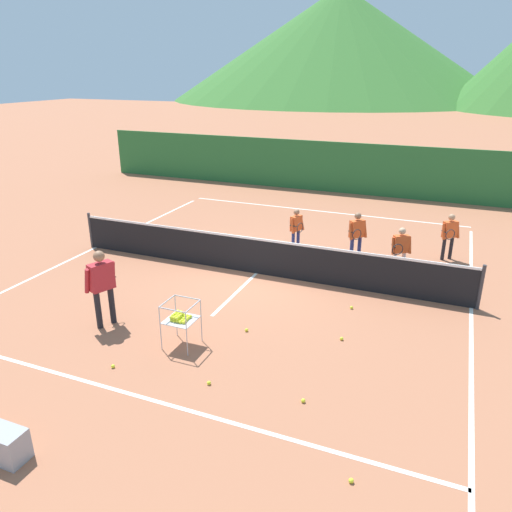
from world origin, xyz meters
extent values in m
plane|color=#A86647|center=(0.00, 0.00, 0.00)|extent=(120.00, 120.00, 0.00)
cube|color=white|center=(0.00, -5.45, 0.00)|extent=(10.34, 0.08, 0.01)
cube|color=white|center=(0.00, 6.38, 0.00)|extent=(10.34, 0.08, 0.01)
cube|color=white|center=(-5.17, 0.00, 0.00)|extent=(0.08, 11.83, 0.01)
cube|color=white|center=(5.17, 0.00, 0.00)|extent=(0.08, 11.83, 0.01)
cube|color=white|center=(0.00, 0.00, 0.00)|extent=(0.08, 5.08, 0.01)
cylinder|color=#333338|center=(-5.29, 0.00, 0.53)|extent=(0.08, 0.08, 1.05)
cylinder|color=#333338|center=(5.29, 0.00, 0.53)|extent=(0.08, 0.08, 1.05)
cube|color=black|center=(0.00, 0.00, 0.46)|extent=(10.50, 0.02, 0.92)
cube|color=white|center=(0.00, 0.00, 0.95)|extent=(10.50, 0.03, 0.06)
cylinder|color=black|center=(-1.90, -3.84, 0.41)|extent=(0.12, 0.12, 0.81)
cylinder|color=black|center=(-1.78, -3.56, 0.41)|extent=(0.12, 0.12, 0.81)
cube|color=#B2262D|center=(-1.84, -3.70, 1.10)|extent=(0.39, 0.53, 0.57)
sphere|color=#996B4C|center=(-1.84, -3.70, 1.53)|extent=(0.22, 0.22, 0.22)
cylinder|color=#B2262D|center=(-2.01, -3.93, 1.06)|extent=(0.24, 0.16, 0.56)
cylinder|color=#B2262D|center=(-1.77, -3.43, 1.06)|extent=(0.19, 0.14, 0.56)
torus|color=#262628|center=(-2.01, -3.33, 1.01)|extent=(0.13, 0.28, 0.29)
cylinder|color=black|center=(-1.79, -3.42, 1.01)|extent=(0.21, 0.11, 0.03)
cylinder|color=navy|center=(0.45, 2.11, 0.31)|extent=(0.09, 0.09, 0.62)
cylinder|color=navy|center=(0.37, 1.89, 0.31)|extent=(0.09, 0.09, 0.62)
cube|color=#E55926|center=(0.41, 2.00, 0.84)|extent=(0.28, 0.41, 0.44)
sphere|color=#996B4C|center=(0.41, 2.00, 1.17)|extent=(0.17, 0.17, 0.17)
cylinder|color=#E55926|center=(0.53, 2.19, 0.81)|extent=(0.18, 0.12, 0.43)
cylinder|color=#E55926|center=(0.37, 1.79, 0.81)|extent=(0.14, 0.10, 0.43)
torus|color=#262628|center=(0.62, 1.70, 0.82)|extent=(0.12, 0.28, 0.29)
cylinder|color=black|center=(0.39, 1.78, 0.82)|extent=(0.22, 0.10, 0.03)
cylinder|color=navy|center=(2.25, 2.00, 0.34)|extent=(0.10, 0.10, 0.68)
cylinder|color=navy|center=(2.08, 1.80, 0.34)|extent=(0.10, 0.10, 0.68)
cube|color=#E55926|center=(2.17, 1.90, 0.92)|extent=(0.41, 0.43, 0.48)
sphere|color=#996B4C|center=(2.17, 1.90, 1.28)|extent=(0.19, 0.19, 0.19)
cylinder|color=#E55926|center=(2.36, 2.04, 0.89)|extent=(0.19, 0.17, 0.47)
cylinder|color=#E55926|center=(2.04, 1.70, 0.88)|extent=(0.15, 0.15, 0.47)
torus|color=#262628|center=(2.24, 1.53, 0.88)|extent=(0.21, 0.24, 0.29)
cylinder|color=black|center=(2.06, 1.69, 0.88)|extent=(0.18, 0.16, 0.03)
cylinder|color=silver|center=(3.51, 1.33, 0.32)|extent=(0.09, 0.09, 0.64)
cylinder|color=silver|center=(3.30, 1.20, 0.32)|extent=(0.09, 0.09, 0.64)
cube|color=#E55926|center=(3.41, 1.27, 0.86)|extent=(0.42, 0.35, 0.45)
sphere|color=#DBAD84|center=(3.41, 1.27, 1.20)|extent=(0.18, 0.18, 0.18)
cylinder|color=#E55926|center=(3.62, 1.33, 0.83)|extent=(0.15, 0.18, 0.44)
cylinder|color=#E55926|center=(3.24, 1.12, 0.83)|extent=(0.13, 0.15, 0.44)
torus|color=#262628|center=(3.38, 0.90, 0.83)|extent=(0.26, 0.17, 0.29)
cylinder|color=black|center=(3.25, 1.11, 0.83)|extent=(0.14, 0.20, 0.03)
cylinder|color=black|center=(4.60, 3.02, 0.32)|extent=(0.10, 0.10, 0.65)
cylinder|color=black|center=(4.41, 2.86, 0.32)|extent=(0.10, 0.10, 0.65)
cube|color=#E55926|center=(4.51, 2.94, 0.87)|extent=(0.41, 0.39, 0.45)
sphere|color=tan|center=(4.51, 2.94, 1.22)|extent=(0.18, 0.18, 0.18)
cylinder|color=#E55926|center=(4.71, 3.04, 0.85)|extent=(0.17, 0.18, 0.44)
cylinder|color=#E55926|center=(4.36, 2.77, 0.84)|extent=(0.14, 0.15, 0.45)
torus|color=#262628|center=(4.53, 2.57, 0.84)|extent=(0.24, 0.21, 0.29)
cylinder|color=black|center=(4.37, 2.76, 0.84)|extent=(0.16, 0.19, 0.03)
cylinder|color=#B7B7BC|center=(-0.27, -3.52, 0.45)|extent=(0.02, 0.02, 0.89)
cylinder|color=#B7B7BC|center=(0.29, -3.52, 0.45)|extent=(0.02, 0.02, 0.89)
cylinder|color=#B7B7BC|center=(-0.27, -4.08, 0.45)|extent=(0.02, 0.02, 0.89)
cylinder|color=#B7B7BC|center=(0.29, -4.08, 0.45)|extent=(0.02, 0.02, 0.89)
cube|color=#B7B7BC|center=(0.01, -3.80, 0.55)|extent=(0.56, 0.56, 0.01)
cube|color=#B7B7BC|center=(0.01, -3.52, 0.89)|extent=(0.56, 0.02, 0.02)
cube|color=#B7B7BC|center=(0.01, -4.08, 0.89)|extent=(0.56, 0.02, 0.02)
cube|color=#B7B7BC|center=(-0.27, -3.80, 0.89)|extent=(0.02, 0.56, 0.02)
cube|color=#B7B7BC|center=(0.29, -3.80, 0.89)|extent=(0.02, 0.56, 0.02)
sphere|color=yellow|center=(-0.11, -3.93, 0.58)|extent=(0.07, 0.07, 0.07)
sphere|color=yellow|center=(-0.11, -3.86, 0.58)|extent=(0.07, 0.07, 0.07)
sphere|color=yellow|center=(-0.12, -3.81, 0.58)|extent=(0.07, 0.07, 0.07)
sphere|color=yellow|center=(-0.11, -3.74, 0.58)|extent=(0.07, 0.07, 0.07)
sphere|color=yellow|center=(-0.12, -3.67, 0.58)|extent=(0.07, 0.07, 0.07)
sphere|color=yellow|center=(-0.05, -3.93, 0.58)|extent=(0.07, 0.07, 0.07)
sphere|color=yellow|center=(-0.06, -3.87, 0.58)|extent=(0.07, 0.07, 0.07)
sphere|color=yellow|center=(-0.05, -3.80, 0.58)|extent=(0.07, 0.07, 0.07)
sphere|color=yellow|center=(-0.05, -3.74, 0.59)|extent=(0.07, 0.07, 0.07)
sphere|color=yellow|center=(-0.05, -3.67, 0.58)|extent=(0.07, 0.07, 0.07)
sphere|color=yellow|center=(0.02, -3.94, 0.59)|extent=(0.07, 0.07, 0.07)
sphere|color=yellow|center=(0.01, -3.87, 0.58)|extent=(0.07, 0.07, 0.07)
sphere|color=yellow|center=(0.02, -3.80, 0.59)|extent=(0.07, 0.07, 0.07)
sphere|color=yellow|center=(0.02, -3.74, 0.58)|extent=(0.07, 0.07, 0.07)
sphere|color=yellow|center=(0.02, -3.67, 0.58)|extent=(0.07, 0.07, 0.07)
sphere|color=yellow|center=(0.08, -3.94, 0.58)|extent=(0.07, 0.07, 0.07)
sphere|color=yellow|center=(0.08, -3.87, 0.58)|extent=(0.07, 0.07, 0.07)
sphere|color=yellow|center=(0.08, -3.80, 0.58)|extent=(0.07, 0.07, 0.07)
sphere|color=yellow|center=(0.07, -3.73, 0.59)|extent=(0.07, 0.07, 0.07)
sphere|color=yellow|center=(0.08, -3.67, 0.58)|extent=(0.07, 0.07, 0.07)
sphere|color=yellow|center=(0.15, -3.93, 0.58)|extent=(0.07, 0.07, 0.07)
sphere|color=yellow|center=(0.15, -3.87, 0.58)|extent=(0.07, 0.07, 0.07)
sphere|color=yellow|center=(0.14, -3.80, 0.58)|extent=(0.07, 0.07, 0.07)
sphere|color=yellow|center=(0.14, -3.73, 0.58)|extent=(0.07, 0.07, 0.07)
sphere|color=yellow|center=(0.15, -3.68, 0.59)|extent=(0.07, 0.07, 0.07)
sphere|color=yellow|center=(-0.12, -3.93, 0.64)|extent=(0.07, 0.07, 0.07)
sphere|color=yellow|center=(-0.12, -3.87, 0.64)|extent=(0.07, 0.07, 0.07)
sphere|color=yellow|center=(-0.11, -3.81, 0.64)|extent=(0.07, 0.07, 0.07)
sphere|color=yellow|center=(-0.11, -3.74, 0.64)|extent=(0.07, 0.07, 0.07)
sphere|color=yellow|center=(-0.12, -3.67, 0.64)|extent=(0.07, 0.07, 0.07)
sphere|color=yellow|center=(-0.05, -3.93, 0.64)|extent=(0.07, 0.07, 0.07)
sphere|color=yellow|center=(-0.05, -3.87, 0.64)|extent=(0.07, 0.07, 0.07)
sphere|color=yellow|center=(-0.05, -3.81, 0.64)|extent=(0.07, 0.07, 0.07)
sphere|color=yellow|center=(-0.05, -3.74, 0.64)|extent=(0.07, 0.07, 0.07)
sphere|color=yellow|center=(-0.05, -3.67, 0.64)|extent=(0.07, 0.07, 0.07)
sphere|color=yellow|center=(0.01, -3.93, 0.64)|extent=(0.07, 0.07, 0.07)
sphere|color=yellow|center=(0.01, -3.86, 0.64)|extent=(0.07, 0.07, 0.07)
sphere|color=yellow|center=(0.01, -3.80, 0.64)|extent=(0.07, 0.07, 0.07)
sphere|color=yellow|center=(0.01, -3.73, 0.64)|extent=(0.07, 0.07, 0.07)
sphere|color=yellow|center=(2.81, -2.46, 0.03)|extent=(0.07, 0.07, 0.07)
sphere|color=yellow|center=(2.71, -1.06, 0.03)|extent=(0.07, 0.07, 0.07)
sphere|color=yellow|center=(1.07, -4.73, 0.03)|extent=(0.07, 0.07, 0.07)
sphere|color=yellow|center=(-0.74, -4.94, 0.03)|extent=(0.07, 0.07, 0.07)
sphere|color=yellow|center=(0.95, -2.85, 0.03)|extent=(0.07, 0.07, 0.07)
sphere|color=yellow|center=(3.73, -5.90, 0.03)|extent=(0.07, 0.07, 0.07)
sphere|color=yellow|center=(2.68, -4.58, 0.03)|extent=(0.07, 0.07, 0.07)
cube|color=#286B33|center=(0.00, 9.56, 1.06)|extent=(22.75, 0.08, 2.12)
cone|color=#38702D|center=(-16.30, 75.87, 8.70)|extent=(55.03, 55.03, 17.40)
camera|label=1|loc=(4.43, -10.82, 4.99)|focal=34.30mm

